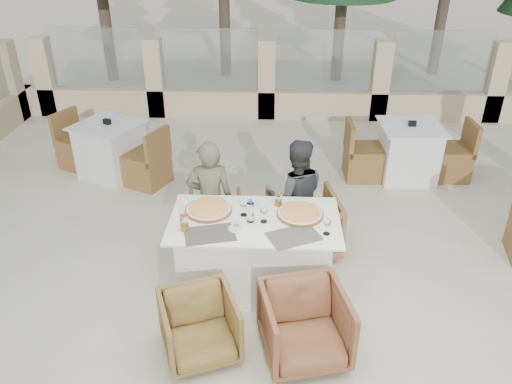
{
  "coord_description": "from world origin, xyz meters",
  "views": [
    {
      "loc": [
        0.18,
        -3.9,
        3.28
      ],
      "look_at": [
        -0.0,
        0.34,
        0.9
      ],
      "focal_mm": 35.0,
      "sensor_mm": 36.0,
      "label": 1
    }
  ],
  "objects_px": {
    "wine_glass_centre": "(244,207)",
    "diner_right": "(296,197)",
    "beer_glass_left": "(184,223)",
    "armchair_near_right": "(305,326)",
    "water_bottle": "(250,211)",
    "wine_glass_near": "(264,213)",
    "olive_dish": "(236,227)",
    "bg_table_b": "(408,152)",
    "diner_left": "(210,200)",
    "armchair_near_left": "(200,327)",
    "beer_glass_right": "(279,199)",
    "bg_table_a": "(111,150)",
    "pizza_left": "(209,209)",
    "wine_glass_corner": "(327,225)",
    "armchair_far_right": "(303,223)",
    "pizza_right": "(300,213)",
    "dining_table": "(255,253)",
    "armchair_far_left": "(216,219)"
  },
  "relations": [
    {
      "from": "bg_table_a",
      "to": "wine_glass_corner",
      "type": "bearing_deg",
      "value": -17.82
    },
    {
      "from": "pizza_right",
      "to": "water_bottle",
      "type": "bearing_deg",
      "value": -164.94
    },
    {
      "from": "wine_glass_corner",
      "to": "bg_table_b",
      "type": "distance_m",
      "value": 3.02
    },
    {
      "from": "beer_glass_left",
      "to": "bg_table_b",
      "type": "xyz_separation_m",
      "value": [
        2.64,
        2.65,
        -0.46
      ]
    },
    {
      "from": "diner_right",
      "to": "armchair_far_right",
      "type": "bearing_deg",
      "value": 160.6
    },
    {
      "from": "beer_glass_right",
      "to": "wine_glass_corner",
      "type": "bearing_deg",
      "value": -48.09
    },
    {
      "from": "diner_right",
      "to": "bg_table_a",
      "type": "distance_m",
      "value": 3.04
    },
    {
      "from": "bg_table_b",
      "to": "beer_glass_left",
      "type": "bearing_deg",
      "value": -137.19
    },
    {
      "from": "pizza_left",
      "to": "olive_dish",
      "type": "height_order",
      "value": "pizza_left"
    },
    {
      "from": "dining_table",
      "to": "armchair_far_right",
      "type": "relative_size",
      "value": 2.17
    },
    {
      "from": "beer_glass_left",
      "to": "bg_table_a",
      "type": "relative_size",
      "value": 0.1
    },
    {
      "from": "armchair_far_left",
      "to": "armchair_far_right",
      "type": "bearing_deg",
      "value": 164.47
    },
    {
      "from": "wine_glass_corner",
      "to": "diner_right",
      "type": "height_order",
      "value": "diner_right"
    },
    {
      "from": "armchair_near_left",
      "to": "diner_right",
      "type": "height_order",
      "value": "diner_right"
    },
    {
      "from": "wine_glass_near",
      "to": "armchair_near_right",
      "type": "distance_m",
      "value": 1.08
    },
    {
      "from": "wine_glass_centre",
      "to": "diner_right",
      "type": "xyz_separation_m",
      "value": [
        0.51,
        0.58,
        -0.21
      ]
    },
    {
      "from": "bg_table_b",
      "to": "water_bottle",
      "type": "bearing_deg",
      "value": -131.89
    },
    {
      "from": "armchair_far_right",
      "to": "armchair_near_left",
      "type": "height_order",
      "value": "armchair_far_right"
    },
    {
      "from": "armchair_near_right",
      "to": "diner_left",
      "type": "bearing_deg",
      "value": 110.07
    },
    {
      "from": "armchair_far_right",
      "to": "pizza_right",
      "type": "bearing_deg",
      "value": 71.1
    },
    {
      "from": "dining_table",
      "to": "wine_glass_near",
      "type": "bearing_deg",
      "value": -18.99
    },
    {
      "from": "olive_dish",
      "to": "dining_table",
      "type": "bearing_deg",
      "value": 45.09
    },
    {
      "from": "pizza_left",
      "to": "beer_glass_left",
      "type": "height_order",
      "value": "beer_glass_left"
    },
    {
      "from": "armchair_far_left",
      "to": "water_bottle",
      "type": "bearing_deg",
      "value": 111.35
    },
    {
      "from": "wine_glass_near",
      "to": "armchair_near_left",
      "type": "distance_m",
      "value": 1.17
    },
    {
      "from": "armchair_near_left",
      "to": "bg_table_a",
      "type": "bearing_deg",
      "value": 96.7
    },
    {
      "from": "pizza_left",
      "to": "water_bottle",
      "type": "distance_m",
      "value": 0.45
    },
    {
      "from": "dining_table",
      "to": "diner_right",
      "type": "distance_m",
      "value": 0.82
    },
    {
      "from": "beer_glass_right",
      "to": "bg_table_a",
      "type": "height_order",
      "value": "beer_glass_right"
    },
    {
      "from": "beer_glass_left",
      "to": "armchair_far_right",
      "type": "distance_m",
      "value": 1.49
    },
    {
      "from": "diner_right",
      "to": "water_bottle",
      "type": "bearing_deg",
      "value": 51.11
    },
    {
      "from": "pizza_right",
      "to": "wine_glass_corner",
      "type": "distance_m",
      "value": 0.38
    },
    {
      "from": "beer_glass_left",
      "to": "armchair_near_right",
      "type": "distance_m",
      "value": 1.38
    },
    {
      "from": "wine_glass_near",
      "to": "beer_glass_left",
      "type": "bearing_deg",
      "value": -166.57
    },
    {
      "from": "water_bottle",
      "to": "bg_table_b",
      "type": "xyz_separation_m",
      "value": [
        2.05,
        2.48,
        -0.5
      ]
    },
    {
      "from": "wine_glass_near",
      "to": "bg_table_b",
      "type": "height_order",
      "value": "wine_glass_near"
    },
    {
      "from": "wine_glass_centre",
      "to": "bg_table_a",
      "type": "height_order",
      "value": "wine_glass_centre"
    },
    {
      "from": "diner_left",
      "to": "armchair_near_left",
      "type": "bearing_deg",
      "value": 84.81
    },
    {
      "from": "wine_glass_corner",
      "to": "armchair_far_left",
      "type": "relative_size",
      "value": 0.31
    },
    {
      "from": "wine_glass_corner",
      "to": "beer_glass_right",
      "type": "bearing_deg",
      "value": 131.91
    },
    {
      "from": "pizza_right",
      "to": "beer_glass_right",
      "type": "xyz_separation_m",
      "value": [
        -0.21,
        0.18,
        0.04
      ]
    },
    {
      "from": "wine_glass_near",
      "to": "armchair_near_right",
      "type": "bearing_deg",
      "value": -67.08
    },
    {
      "from": "wine_glass_corner",
      "to": "armchair_far_right",
      "type": "xyz_separation_m",
      "value": [
        -0.15,
        0.84,
        -0.53
      ]
    },
    {
      "from": "armchair_near_right",
      "to": "bg_table_b",
      "type": "relative_size",
      "value": 0.42
    },
    {
      "from": "water_bottle",
      "to": "olive_dish",
      "type": "bearing_deg",
      "value": -133.71
    },
    {
      "from": "water_bottle",
      "to": "wine_glass_corner",
      "type": "distance_m",
      "value": 0.71
    },
    {
      "from": "olive_dish",
      "to": "bg_table_b",
      "type": "bearing_deg",
      "value": 50.12
    },
    {
      "from": "olive_dish",
      "to": "diner_right",
      "type": "distance_m",
      "value": 1.0
    },
    {
      "from": "olive_dish",
      "to": "bg_table_a",
      "type": "xyz_separation_m",
      "value": [
        -1.96,
        2.5,
        -0.41
      ]
    },
    {
      "from": "water_bottle",
      "to": "wine_glass_near",
      "type": "relative_size",
      "value": 1.27
    }
  ]
}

